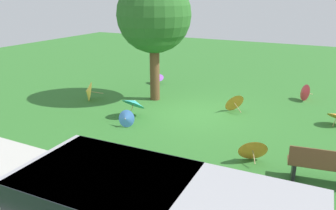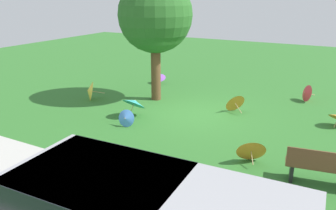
{
  "view_description": "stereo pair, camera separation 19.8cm",
  "coord_description": "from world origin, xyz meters",
  "px_view_note": "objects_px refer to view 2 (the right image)",
  "views": [
    {
      "loc": [
        -4.51,
        10.71,
        4.18
      ],
      "look_at": [
        0.36,
        1.24,
        0.6
      ],
      "focal_mm": 35.63,
      "sensor_mm": 36.0,
      "label": 1
    },
    {
      "loc": [
        -4.69,
        10.62,
        4.18
      ],
      "look_at": [
        0.36,
        1.24,
        0.6
      ],
      "focal_mm": 35.63,
      "sensor_mm": 36.0,
      "label": 2
    }
  ],
  "objects_px": {
    "shade_tree": "(155,16)",
    "parasol_orange_0": "(234,102)",
    "parasol_purple_0": "(159,77)",
    "parasol_teal_1": "(134,102)",
    "parasol_red_0": "(306,93)",
    "parasol_yellow_1": "(89,91)",
    "parasol_orange_3": "(251,149)",
    "parasol_blue_2": "(126,118)",
    "park_bench": "(323,167)"
  },
  "relations": [
    {
      "from": "parasol_orange_0",
      "to": "parasol_purple_0",
      "type": "distance_m",
      "value": 4.92
    },
    {
      "from": "shade_tree",
      "to": "parasol_red_0",
      "type": "bearing_deg",
      "value": -154.35
    },
    {
      "from": "parasol_orange_3",
      "to": "parasol_blue_2",
      "type": "xyz_separation_m",
      "value": [
        4.25,
        -0.45,
        -0.08
      ]
    },
    {
      "from": "parasol_orange_3",
      "to": "parasol_red_0",
      "type": "bearing_deg",
      "value": -95.56
    },
    {
      "from": "parasol_yellow_1",
      "to": "park_bench",
      "type": "bearing_deg",
      "value": 164.52
    },
    {
      "from": "parasol_blue_2",
      "to": "parasol_purple_0",
      "type": "bearing_deg",
      "value": -71.7
    },
    {
      "from": "parasol_purple_0",
      "to": "parasol_teal_1",
      "type": "height_order",
      "value": "parasol_teal_1"
    },
    {
      "from": "parasol_yellow_1",
      "to": "parasol_orange_0",
      "type": "bearing_deg",
      "value": -165.45
    },
    {
      "from": "parasol_red_0",
      "to": "parasol_orange_3",
      "type": "relative_size",
      "value": 0.79
    },
    {
      "from": "shade_tree",
      "to": "parasol_orange_0",
      "type": "relative_size",
      "value": 5.57
    },
    {
      "from": "parasol_teal_1",
      "to": "park_bench",
      "type": "bearing_deg",
      "value": 164.31
    },
    {
      "from": "parasol_yellow_1",
      "to": "parasol_teal_1",
      "type": "distance_m",
      "value": 2.78
    },
    {
      "from": "parasol_orange_0",
      "to": "parasol_teal_1",
      "type": "bearing_deg",
      "value": 36.41
    },
    {
      "from": "parasol_yellow_1",
      "to": "parasol_blue_2",
      "type": "bearing_deg",
      "value": 150.64
    },
    {
      "from": "park_bench",
      "to": "parasol_purple_0",
      "type": "height_order",
      "value": "park_bench"
    },
    {
      "from": "park_bench",
      "to": "parasol_purple_0",
      "type": "relative_size",
      "value": 2.3
    },
    {
      "from": "parasol_teal_1",
      "to": "parasol_orange_3",
      "type": "bearing_deg",
      "value": 162.87
    },
    {
      "from": "park_bench",
      "to": "parasol_orange_0",
      "type": "bearing_deg",
      "value": -50.09
    },
    {
      "from": "shade_tree",
      "to": "parasol_orange_0",
      "type": "xyz_separation_m",
      "value": [
        -3.32,
        -0.05,
        -2.99
      ]
    },
    {
      "from": "parasol_orange_0",
      "to": "parasol_purple_0",
      "type": "xyz_separation_m",
      "value": [
        4.43,
        -2.15,
        -0.03
      ]
    },
    {
      "from": "shade_tree",
      "to": "parasol_blue_2",
      "type": "bearing_deg",
      "value": 101.68
    },
    {
      "from": "park_bench",
      "to": "parasol_blue_2",
      "type": "relative_size",
      "value": 2.75
    },
    {
      "from": "parasol_orange_0",
      "to": "shade_tree",
      "type": "bearing_deg",
      "value": 0.91
    },
    {
      "from": "park_bench",
      "to": "parasol_orange_3",
      "type": "relative_size",
      "value": 1.83
    },
    {
      "from": "parasol_purple_0",
      "to": "parasol_orange_0",
      "type": "bearing_deg",
      "value": 154.1
    },
    {
      "from": "park_bench",
      "to": "parasol_red_0",
      "type": "distance_m",
      "value": 6.62
    },
    {
      "from": "parasol_yellow_1",
      "to": "parasol_teal_1",
      "type": "height_order",
      "value": "parasol_teal_1"
    },
    {
      "from": "parasol_blue_2",
      "to": "parasol_teal_1",
      "type": "bearing_deg",
      "value": -73.48
    },
    {
      "from": "parasol_orange_0",
      "to": "parasol_purple_0",
      "type": "relative_size",
      "value": 1.2
    },
    {
      "from": "parasol_orange_3",
      "to": "parasol_purple_0",
      "type": "bearing_deg",
      "value": -43.7
    },
    {
      "from": "parasol_orange_3",
      "to": "parasol_orange_0",
      "type": "bearing_deg",
      "value": -66.34
    },
    {
      "from": "parasol_red_0",
      "to": "parasol_yellow_1",
      "type": "distance_m",
      "value": 8.8
    },
    {
      "from": "parasol_purple_0",
      "to": "parasol_yellow_1",
      "type": "distance_m",
      "value": 3.81
    },
    {
      "from": "parasol_red_0",
      "to": "parasol_purple_0",
      "type": "distance_m",
      "value": 6.61
    },
    {
      "from": "shade_tree",
      "to": "parasol_teal_1",
      "type": "relative_size",
      "value": 5.15
    },
    {
      "from": "park_bench",
      "to": "parasol_teal_1",
      "type": "relative_size",
      "value": 1.76
    },
    {
      "from": "parasol_purple_0",
      "to": "parasol_teal_1",
      "type": "xyz_separation_m",
      "value": [
        -1.47,
        4.33,
        0.2
      ]
    },
    {
      "from": "parasol_purple_0",
      "to": "parasol_blue_2",
      "type": "xyz_separation_m",
      "value": [
        -1.75,
        5.28,
        -0.04
      ]
    },
    {
      "from": "shade_tree",
      "to": "parasol_purple_0",
      "type": "relative_size",
      "value": 6.7
    },
    {
      "from": "parasol_yellow_1",
      "to": "parasol_red_0",
      "type": "bearing_deg",
      "value": -152.62
    },
    {
      "from": "parasol_orange_0",
      "to": "parasol_blue_2",
      "type": "relative_size",
      "value": 1.44
    },
    {
      "from": "park_bench",
      "to": "parasol_red_0",
      "type": "height_order",
      "value": "park_bench"
    },
    {
      "from": "shade_tree",
      "to": "parasol_orange_3",
      "type": "distance_m",
      "value": 6.72
    },
    {
      "from": "parasol_orange_0",
      "to": "parasol_orange_3",
      "type": "height_order",
      "value": "parasol_orange_3"
    },
    {
      "from": "parasol_blue_2",
      "to": "parasol_yellow_1",
      "type": "bearing_deg",
      "value": -29.36
    },
    {
      "from": "shade_tree",
      "to": "parasol_red_0",
      "type": "xyz_separation_m",
      "value": [
        -5.48,
        -2.63,
        -3.01
      ]
    },
    {
      "from": "parasol_orange_3",
      "to": "park_bench",
      "type": "bearing_deg",
      "value": 168.18
    },
    {
      "from": "parasol_yellow_1",
      "to": "parasol_blue_2",
      "type": "distance_m",
      "value": 3.4
    },
    {
      "from": "parasol_teal_1",
      "to": "parasol_orange_0",
      "type": "bearing_deg",
      "value": -143.59
    },
    {
      "from": "parasol_red_0",
      "to": "parasol_blue_2",
      "type": "bearing_deg",
      "value": 49.69
    }
  ]
}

